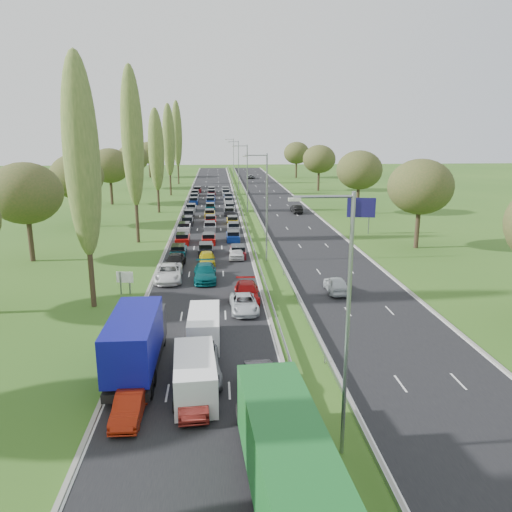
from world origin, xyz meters
name	(u,v)px	position (x,y,z in m)	size (l,w,h in m)	color
ground	(247,210)	(4.50, 80.00, 0.00)	(260.00, 260.00, 0.00)	#2C571B
near_carriageway	(210,209)	(-2.25, 82.50, 0.00)	(10.50, 215.00, 0.04)	black
far_carriageway	(281,208)	(11.25, 82.50, 0.00)	(10.50, 215.00, 0.04)	black
central_reservation	(246,206)	(4.50, 82.50, 0.55)	(2.36, 215.00, 0.32)	gray
lamp_columns	(247,179)	(4.50, 78.00, 6.00)	(0.18, 140.18, 12.00)	gray
poplar_row	(148,144)	(-11.50, 68.17, 12.39)	(2.80, 127.80, 22.44)	#2D2116
woodland_left	(71,179)	(-22.00, 62.63, 7.68)	(8.00, 166.00, 11.10)	#2D2116
woodland_right	(374,174)	(24.00, 66.67, 7.68)	(8.00, 153.00, 11.10)	#2D2116
traffic_queue_fill	(210,210)	(-2.23, 77.71, 0.44)	(9.09, 68.11, 0.80)	#053F4C
near_car_1	(129,406)	(-5.68, 11.65, 0.69)	(1.41, 4.04, 1.33)	maroon
near_car_2	(169,273)	(-5.89, 36.04, 0.80)	(2.60, 5.63, 1.57)	silver
near_car_3	(175,261)	(-5.63, 40.79, 0.72)	(1.97, 4.85, 1.41)	black
near_car_5	(193,395)	(-2.49, 12.42, 0.75)	(1.54, 4.41, 1.45)	#621410
near_car_6	(199,366)	(-2.25, 15.66, 0.79)	(2.55, 5.53, 1.54)	gray
near_car_7	(205,273)	(-2.30, 35.82, 0.80)	(2.19, 5.38, 1.56)	#054C51
near_car_8	(207,258)	(-2.21, 41.74, 0.75)	(1.72, 4.28, 1.46)	#B9A90C
near_car_9	(262,383)	(1.31, 13.37, 0.77)	(1.59, 4.55, 1.50)	black
near_car_10	(244,303)	(1.05, 26.87, 0.68)	(2.19, 4.75, 1.32)	silver
near_car_11	(247,292)	(1.43, 29.40, 0.77)	(2.10, 5.17, 1.50)	#9B0909
near_car_12	(237,252)	(1.18, 44.54, 0.75)	(1.73, 4.29, 1.46)	silver
far_car_0	(336,284)	(9.71, 31.07, 0.76)	(1.75, 4.34, 1.48)	silver
far_car_1	(296,209)	(13.24, 76.41, 0.75)	(1.55, 4.43, 1.46)	black
far_car_2	(251,176)	(9.55, 144.00, 0.70)	(2.25, 4.89, 1.36)	slate
blue_lorry	(137,341)	(-5.99, 16.77, 2.05)	(2.61, 9.39, 3.96)	black
green_lorry	(289,474)	(1.44, 3.81, 2.24)	(2.61, 14.11, 4.18)	black
white_van_front	(195,374)	(-2.40, 13.95, 1.17)	(2.23, 5.70, 2.29)	white
white_van_rear	(204,326)	(-2.06, 21.12, 1.11)	(2.12, 5.41, 2.17)	white
info_sign	(125,280)	(-9.40, 32.06, 1.37)	(1.50, 0.30, 2.10)	gray
direction_sign	(361,209)	(19.40, 57.11, 3.57)	(3.96, 0.74, 5.20)	gray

